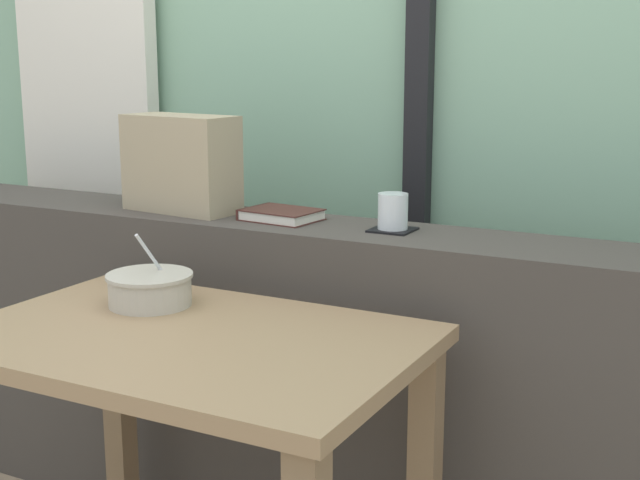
% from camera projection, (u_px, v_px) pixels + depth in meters
% --- Properties ---
extents(outdoor_backdrop, '(4.80, 0.08, 2.80)m').
position_uv_depth(outdoor_backdrop, '(378.00, 12.00, 2.53)').
color(outdoor_backdrop, '#84B293').
rests_on(outdoor_backdrop, ground).
extents(curtain_left_panel, '(0.56, 0.06, 2.50)m').
position_uv_depth(curtain_left_panel, '(86.00, 63.00, 2.94)').
color(curtain_left_panel, silver).
rests_on(curtain_left_panel, ground).
extents(window_divider_post, '(0.07, 0.05, 2.60)m').
position_uv_depth(window_divider_post, '(420.00, 47.00, 2.42)').
color(window_divider_post, black).
rests_on(window_divider_post, ground).
extents(dark_console_ledge, '(2.80, 0.29, 0.86)m').
position_uv_depth(dark_console_ledge, '(297.00, 382.00, 2.30)').
color(dark_console_ledge, '#423D38').
rests_on(dark_console_ledge, ground).
extents(breakfast_table, '(0.95, 0.63, 0.72)m').
position_uv_depth(breakfast_table, '(189.00, 395.00, 1.79)').
color(breakfast_table, '#826849').
rests_on(breakfast_table, ground).
extents(coaster_square, '(0.10, 0.10, 0.00)m').
position_uv_depth(coaster_square, '(393.00, 230.00, 2.10)').
color(coaster_square, black).
rests_on(coaster_square, dark_console_ledge).
extents(juice_glass, '(0.07, 0.07, 0.09)m').
position_uv_depth(juice_glass, '(393.00, 213.00, 2.09)').
color(juice_glass, white).
rests_on(juice_glass, coaster_square).
extents(closed_book, '(0.20, 0.16, 0.03)m').
position_uv_depth(closed_book, '(281.00, 215.00, 2.23)').
color(closed_book, '#47231E').
rests_on(closed_book, dark_console_ledge).
extents(throw_pillow, '(0.33, 0.18, 0.26)m').
position_uv_depth(throw_pillow, '(181.00, 164.00, 2.34)').
color(throw_pillow, tan).
rests_on(throw_pillow, dark_console_ledge).
extents(soup_bowl, '(0.20, 0.20, 0.17)m').
position_uv_depth(soup_bowl, '(150.00, 289.00, 1.96)').
color(soup_bowl, '#BCB7A8').
rests_on(soup_bowl, breakfast_table).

